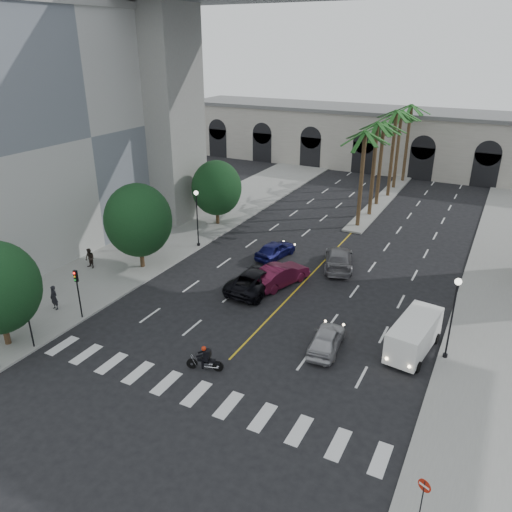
{
  "coord_description": "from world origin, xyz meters",
  "views": [
    {
      "loc": [
        12.83,
        -19.29,
        17.49
      ],
      "look_at": [
        -0.27,
        6.0,
        5.16
      ],
      "focal_mm": 35.0,
      "sensor_mm": 36.0,
      "label": 1
    }
  ],
  "objects": [
    {
      "name": "cargo_van",
      "position": [
        9.49,
        7.82,
        1.22
      ],
      "size": [
        2.61,
        5.34,
        2.19
      ],
      "rotation": [
        0.0,
        0.0,
        -0.13
      ],
      "color": "white",
      "rests_on": "ground"
    },
    {
      "name": "street_tree_far",
      "position": [
        -13.0,
        22.0,
        3.9
      ],
      "size": [
        5.04,
        5.04,
        6.68
      ],
      "color": "#382616",
      "rests_on": "ground"
    },
    {
      "name": "traffic_signal_far",
      "position": [
        -11.3,
        1.5,
        2.51
      ],
      "size": [
        0.25,
        0.18,
        3.65
      ],
      "color": "black",
      "rests_on": "ground"
    },
    {
      "name": "median",
      "position": [
        0.0,
        38.0,
        0.1
      ],
      "size": [
        2.0,
        24.0,
        0.2
      ],
      "primitive_type": "cube",
      "color": "gray",
      "rests_on": "ground"
    },
    {
      "name": "bridge",
      "position": [
        3.42,
        22.0,
        18.51
      ],
      "size": [
        75.0,
        13.0,
        26.0
      ],
      "color": "gray",
      "rests_on": "ground"
    },
    {
      "name": "palm_f",
      "position": [
        0.2,
        48.0,
        9.46
      ],
      "size": [
        3.2,
        3.2,
        10.7
      ],
      "color": "#47331E",
      "rests_on": "ground"
    },
    {
      "name": "palm_c",
      "position": [
        -0.2,
        36.0,
        8.91
      ],
      "size": [
        3.2,
        3.2,
        10.1
      ],
      "color": "#47331E",
      "rests_on": "ground"
    },
    {
      "name": "palm_a",
      "position": [
        0.0,
        28.0,
        9.1
      ],
      "size": [
        3.2,
        3.2,
        10.3
      ],
      "color": "#47331E",
      "rests_on": "ground"
    },
    {
      "name": "street_tree_mid",
      "position": [
        -13.0,
        10.0,
        4.21
      ],
      "size": [
        5.44,
        5.44,
        7.21
      ],
      "color": "#382616",
      "rests_on": "ground"
    },
    {
      "name": "ground",
      "position": [
        0.0,
        0.0,
        0.0
      ],
      "size": [
        140.0,
        140.0,
        0.0
      ],
      "primitive_type": "plane",
      "color": "black",
      "rests_on": "ground"
    },
    {
      "name": "car_d",
      "position": [
        1.5,
        17.58,
        0.81
      ],
      "size": [
        3.89,
        6.01,
        1.62
      ],
      "primitive_type": "imported",
      "rotation": [
        0.0,
        0.0,
        3.46
      ],
      "color": "slate",
      "rests_on": "ground"
    },
    {
      "name": "lamp_post_right",
      "position": [
        11.4,
        8.0,
        3.22
      ],
      "size": [
        0.4,
        0.4,
        5.35
      ],
      "color": "black",
      "rests_on": "ground"
    },
    {
      "name": "pedestrian_b",
      "position": [
        -16.62,
        7.78,
        1.0
      ],
      "size": [
        0.9,
        0.74,
        1.7
      ],
      "primitive_type": "imported",
      "rotation": [
        0.0,
        0.0,
        -0.13
      ],
      "color": "black",
      "rests_on": "sidewalk_left"
    },
    {
      "name": "do_not_enter_sign",
      "position": [
        12.13,
        -4.06,
        1.66
      ],
      "size": [
        0.52,
        0.25,
        2.29
      ],
      "rotation": [
        0.0,
        0.0,
        -0.42
      ],
      "color": "black",
      "rests_on": "ground"
    },
    {
      "name": "building_left",
      "position": [
        -27.0,
        12.0,
        10.31
      ],
      "size": [
        16.5,
        32.5,
        20.6
      ],
      "color": "#BABBB6",
      "rests_on": "ground"
    },
    {
      "name": "car_b",
      "position": [
        -1.5,
        12.47,
        0.85
      ],
      "size": [
        3.3,
        5.43,
        1.69
      ],
      "primitive_type": "imported",
      "rotation": [
        0.0,
        0.0,
        2.82
      ],
      "color": "#4B0F25",
      "rests_on": "ground"
    },
    {
      "name": "lamp_post_left_far",
      "position": [
        -11.4,
        16.0,
        3.22
      ],
      "size": [
        0.4,
        0.4,
        5.35
      ],
      "color": "black",
      "rests_on": "ground"
    },
    {
      "name": "car_a",
      "position": [
        4.74,
        5.68,
        0.72
      ],
      "size": [
        2.14,
        4.38,
        1.44
      ],
      "primitive_type": "imported",
      "rotation": [
        0.0,
        0.0,
        3.25
      ],
      "color": "#A8A7AB",
      "rests_on": "ground"
    },
    {
      "name": "motorcycle_rider",
      "position": [
        -0.68,
        0.55,
        0.71
      ],
      "size": [
        2.12,
        0.83,
        1.58
      ],
      "rotation": [
        0.0,
        0.0,
        0.3
      ],
      "color": "black",
      "rests_on": "ground"
    },
    {
      "name": "pier_building",
      "position": [
        0.0,
        55.0,
        4.27
      ],
      "size": [
        71.0,
        10.5,
        8.5
      ],
      "color": "beige",
      "rests_on": "ground"
    },
    {
      "name": "sidewalk_left",
      "position": [
        -15.0,
        15.0,
        0.07
      ],
      "size": [
        8.0,
        100.0,
        0.15
      ],
      "primitive_type": "cube",
      "color": "gray",
      "rests_on": "ground"
    },
    {
      "name": "pedestrian_a",
      "position": [
        -13.78,
        1.48,
        1.03
      ],
      "size": [
        0.68,
        0.47,
        1.77
      ],
      "primitive_type": "imported",
      "rotation": [
        0.0,
        0.0,
        -0.07
      ],
      "color": "black",
      "rests_on": "sidewalk_left"
    },
    {
      "name": "palm_e",
      "position": [
        -0.1,
        44.0,
        9.19
      ],
      "size": [
        3.2,
        3.2,
        10.4
      ],
      "color": "#47331E",
      "rests_on": "ground"
    },
    {
      "name": "car_c",
      "position": [
        -2.75,
        10.92,
        0.83
      ],
      "size": [
        3.01,
        6.11,
        1.67
      ],
      "primitive_type": "imported",
      "rotation": [
        0.0,
        0.0,
        3.1
      ],
      "color": "black",
      "rests_on": "ground"
    },
    {
      "name": "palm_d",
      "position": [
        0.15,
        40.0,
        9.65
      ],
      "size": [
        3.2,
        3.2,
        10.9
      ],
      "color": "#47331E",
      "rests_on": "ground"
    },
    {
      "name": "car_e",
      "position": [
        -4.1,
        17.07,
        0.75
      ],
      "size": [
        2.46,
        4.61,
        1.49
      ],
      "primitive_type": "imported",
      "rotation": [
        0.0,
        0.0,
        2.98
      ],
      "color": "#10124D",
      "rests_on": "ground"
    },
    {
      "name": "palm_b",
      "position": [
        0.1,
        32.0,
        9.37
      ],
      "size": [
        3.2,
        3.2,
        10.6
      ],
      "color": "#47331E",
      "rests_on": "ground"
    },
    {
      "name": "traffic_signal_near",
      "position": [
        -11.3,
        -2.5,
        2.51
      ],
      "size": [
        0.25,
        0.18,
        3.65
      ],
      "color": "black",
      "rests_on": "ground"
    }
  ]
}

